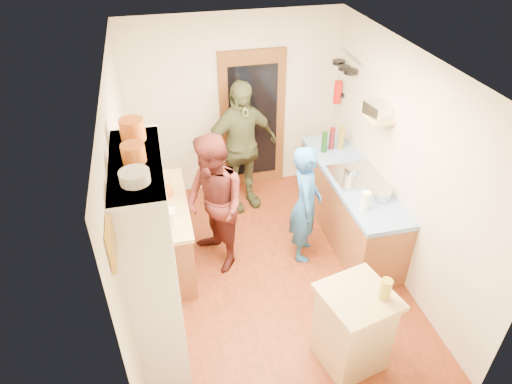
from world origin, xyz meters
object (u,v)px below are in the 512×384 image
object	(u,v)px
hutch_body	(153,267)
island_base	(352,330)
person_hob	(308,205)
right_counter_base	(348,206)
person_back	(241,147)
person_left	(214,203)

from	to	relation	value
hutch_body	island_base	distance (m)	1.96
hutch_body	person_hob	world-z (taller)	hutch_body
hutch_body	island_base	size ratio (longest dim) A/B	2.56
right_counter_base	island_base	world-z (taller)	island_base
hutch_body	person_hob	size ratio (longest dim) A/B	1.43
hutch_body	person_back	distance (m)	2.58
island_base	person_back	bearing A→B (deg)	99.69
right_counter_base	person_back	size ratio (longest dim) A/B	1.16
hutch_body	person_hob	xyz separation A→B (m)	(1.81, 0.99, -0.33)
person_hob	person_back	bearing A→B (deg)	41.66
hutch_body	right_counter_base	xyz separation A→B (m)	(2.50, 1.30, -0.68)
person_left	island_base	bearing A→B (deg)	10.72
island_base	person_back	world-z (taller)	person_back
right_counter_base	island_base	xyz separation A→B (m)	(-0.75, -1.87, 0.01)
person_hob	person_left	size ratio (longest dim) A/B	0.88
island_base	person_back	xyz separation A→B (m)	(-0.48, 2.81, 0.52)
person_hob	person_back	world-z (taller)	person_back
right_counter_base	person_back	bearing A→B (deg)	142.52
person_hob	person_back	size ratio (longest dim) A/B	0.81
hutch_body	person_left	size ratio (longest dim) A/B	1.27
person_hob	person_left	bearing A→B (deg)	99.12
right_counter_base	person_left	xyz separation A→B (m)	(-1.78, -0.13, 0.45)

